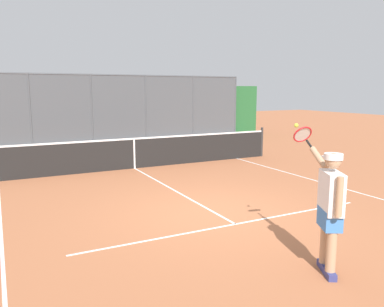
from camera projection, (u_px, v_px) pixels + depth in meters
ground_plane at (214, 212)px, 7.70m from camera, size 60.00×60.00×0.00m
court_line_markings at (242, 228)px, 6.83m from camera, size 7.71×10.38×0.01m
fence_backdrop at (89, 115)px, 17.30m from camera, size 17.90×1.37×3.11m
tennis_net at (134, 153)px, 11.94m from camera, size 9.91×0.09×1.07m
tennis_player at (330, 204)px, 5.02m from camera, size 0.60×1.33×1.93m
tennis_ball_near_net at (328, 183)px, 9.98m from camera, size 0.07×0.07×0.07m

